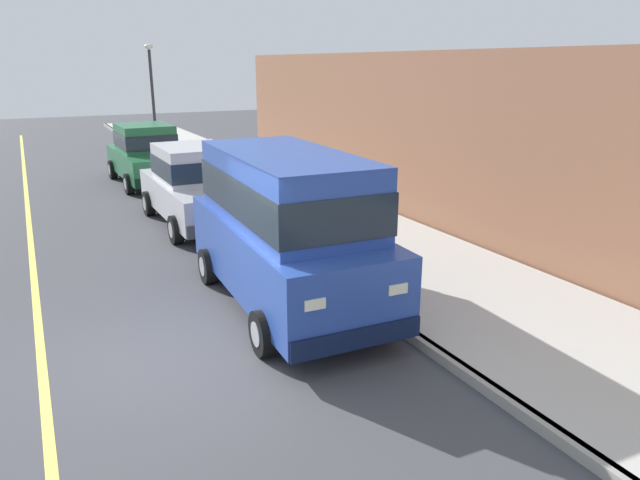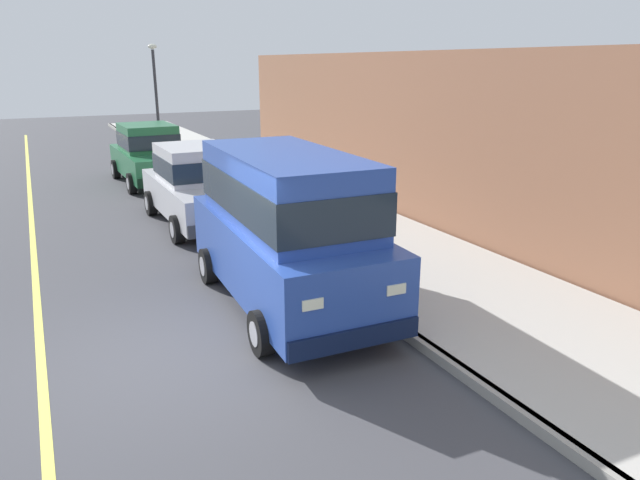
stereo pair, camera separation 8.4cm
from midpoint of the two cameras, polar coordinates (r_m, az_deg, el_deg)
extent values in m
plane|color=#424247|center=(8.30, -14.19, -10.99)|extent=(80.00, 80.00, 0.00)
cube|color=gray|center=(9.34, 5.38, -6.75)|extent=(0.16, 64.00, 0.14)
cube|color=#B7B5AD|center=(10.34, 13.94, -4.79)|extent=(3.60, 64.00, 0.14)
cube|color=#E0D64C|center=(8.19, -25.41, -12.60)|extent=(0.12, 57.60, 0.01)
cube|color=#28479E|center=(9.38, -3.05, -1.36)|extent=(2.07, 4.87, 1.10)
cube|color=#28479E|center=(9.09, -3.16, 5.23)|extent=(1.81, 3.86, 1.10)
cube|color=#19232D|center=(9.11, -3.16, 4.72)|extent=(1.85, 3.90, 0.61)
cube|color=#0E1837|center=(7.55, 3.60, -9.48)|extent=(1.87, 0.27, 0.28)
cube|color=#0E1837|center=(11.62, -7.25, 0.07)|extent=(1.87, 0.27, 0.28)
cylinder|color=black|center=(8.72, 6.49, -6.80)|extent=(0.24, 0.65, 0.64)
cylinder|color=#9E9EA3|center=(8.72, 6.49, -6.80)|extent=(0.25, 0.36, 0.35)
cylinder|color=black|center=(7.99, -5.48, -9.09)|extent=(0.24, 0.65, 0.64)
cylinder|color=#9E9EA3|center=(7.99, -5.48, -9.09)|extent=(0.25, 0.36, 0.35)
cylinder|color=black|center=(11.20, -1.26, -1.20)|extent=(0.24, 0.65, 0.64)
cylinder|color=#9E9EA3|center=(11.20, -1.26, -1.20)|extent=(0.25, 0.36, 0.35)
cylinder|color=black|center=(10.64, -10.72, -2.50)|extent=(0.24, 0.65, 0.64)
cylinder|color=#9E9EA3|center=(10.64, -10.72, -2.50)|extent=(0.25, 0.36, 0.35)
cube|color=#EAEACC|center=(7.57, 7.75, -4.79)|extent=(0.28, 0.09, 0.14)
cube|color=#EAEACC|center=(7.05, -0.47, -6.30)|extent=(0.28, 0.09, 0.14)
cube|color=#BCBCC1|center=(14.54, -11.72, 4.28)|extent=(1.86, 4.52, 0.76)
cube|color=#BCBCC1|center=(14.49, -12.02, 7.45)|extent=(1.61, 2.12, 0.84)
cube|color=#19232D|center=(14.50, -12.01, 7.20)|extent=(1.65, 2.16, 0.46)
cube|color=#424243|center=(12.55, -8.90, 1.29)|extent=(1.77, 0.22, 0.28)
cube|color=#424243|center=(16.68, -13.75, 4.93)|extent=(1.77, 0.22, 0.28)
cylinder|color=black|center=(13.61, -6.37, 2.02)|extent=(0.23, 0.64, 0.64)
cylinder|color=#9E9EA3|center=(13.61, -6.37, 2.02)|extent=(0.24, 0.36, 0.35)
cylinder|color=black|center=(13.11, -13.73, 1.04)|extent=(0.23, 0.64, 0.64)
cylinder|color=#9E9EA3|center=(13.11, -13.73, 1.04)|extent=(0.24, 0.36, 0.35)
cylinder|color=black|center=(16.18, -9.93, 4.29)|extent=(0.23, 0.64, 0.64)
cylinder|color=#9E9EA3|center=(16.18, -9.93, 4.29)|extent=(0.24, 0.36, 0.35)
cylinder|color=black|center=(15.76, -16.19, 3.52)|extent=(0.23, 0.64, 0.64)
cylinder|color=#9E9EA3|center=(15.76, -16.19, 3.52)|extent=(0.24, 0.36, 0.35)
cube|color=#EAEACC|center=(12.61, -6.53, 3.12)|extent=(0.28, 0.08, 0.14)
cube|color=#EAEACC|center=(12.28, -11.40, 2.51)|extent=(0.28, 0.08, 0.14)
cube|color=#23663D|center=(19.97, -16.26, 7.39)|extent=(1.94, 4.55, 0.76)
cube|color=#23663D|center=(19.96, -16.52, 9.69)|extent=(1.65, 2.15, 0.84)
cube|color=#19232D|center=(19.96, -16.50, 9.51)|extent=(1.68, 2.19, 0.46)
cube|color=black|center=(17.90, -14.67, 5.67)|extent=(1.77, 0.25, 0.28)
cube|color=black|center=(22.14, -17.45, 7.55)|extent=(1.77, 0.25, 0.28)
cylinder|color=black|center=(18.91, -12.58, 5.97)|extent=(0.24, 0.65, 0.64)
cylinder|color=#9E9EA3|center=(18.91, -12.58, 5.97)|extent=(0.25, 0.36, 0.35)
cylinder|color=black|center=(18.52, -17.95, 5.32)|extent=(0.24, 0.65, 0.64)
cylinder|color=#9E9EA3|center=(18.52, -17.95, 5.32)|extent=(0.25, 0.36, 0.35)
cylinder|color=black|center=(21.57, -14.64, 7.16)|extent=(0.24, 0.65, 0.64)
cylinder|color=#9E9EA3|center=(21.57, -14.64, 7.16)|extent=(0.25, 0.36, 0.35)
cylinder|color=black|center=(21.23, -19.38, 6.60)|extent=(0.24, 0.65, 0.64)
cylinder|color=#9E9EA3|center=(21.23, -19.38, 6.60)|extent=(0.25, 0.36, 0.35)
cube|color=#EAEACC|center=(17.94, -12.99, 6.96)|extent=(0.28, 0.09, 0.14)
cube|color=#EAEACC|center=(17.69, -16.49, 6.56)|extent=(0.28, 0.09, 0.14)
ellipsoid|color=tan|center=(11.49, 4.26, -0.24)|extent=(0.35, 0.48, 0.20)
cylinder|color=tan|center=(11.43, 4.64, -1.35)|extent=(0.05, 0.05, 0.18)
cylinder|color=tan|center=(11.41, 4.05, -1.36)|extent=(0.05, 0.05, 0.18)
cylinder|color=tan|center=(11.69, 4.43, -0.93)|extent=(0.05, 0.05, 0.18)
cylinder|color=tan|center=(11.67, 3.85, -0.94)|extent=(0.05, 0.05, 0.18)
sphere|color=tan|center=(11.19, 4.50, -0.24)|extent=(0.17, 0.17, 0.17)
ellipsoid|color=brown|center=(11.11, 4.57, -0.48)|extent=(0.11, 0.13, 0.06)
cone|color=tan|center=(11.18, 4.76, 0.19)|extent=(0.06, 0.06, 0.07)
cone|color=tan|center=(11.17, 4.25, 0.18)|extent=(0.06, 0.06, 0.07)
cylinder|color=tan|center=(11.72, 4.08, 0.42)|extent=(0.08, 0.12, 0.13)
cylinder|color=#2D2D33|center=(25.68, -15.70, 12.92)|extent=(0.12, 0.12, 4.20)
ellipsoid|color=silver|center=(25.64, -16.11, 17.86)|extent=(0.36, 0.36, 0.20)
cube|color=#8C5B42|center=(14.61, 9.38, 9.85)|extent=(0.50, 20.00, 4.10)
camera|label=1|loc=(0.04, -89.76, 0.07)|focal=32.46mm
camera|label=2|loc=(0.04, 90.24, -0.07)|focal=32.46mm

